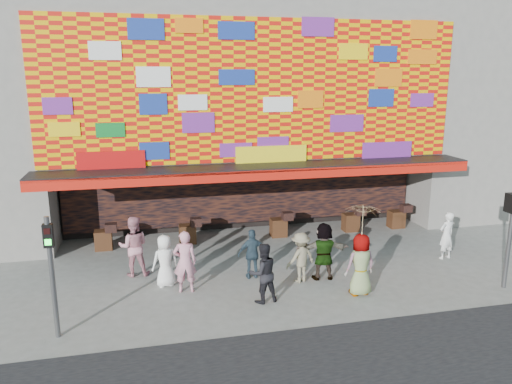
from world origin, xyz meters
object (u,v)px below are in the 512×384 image
at_px(signal_right, 511,227).
at_px(ped_e, 253,254).
at_px(signal_left, 51,264).
at_px(ped_f, 324,251).
at_px(ped_c, 263,273).
at_px(ped_d, 301,257).
at_px(ped_i, 134,246).
at_px(ped_h, 446,235).
at_px(ped_g, 361,265).
at_px(ped_a, 165,261).
at_px(ped_b, 185,262).
at_px(parasol, 363,222).

distance_m(signal_right, ped_e, 7.54).
distance_m(signal_left, ped_f, 7.71).
bearing_deg(ped_c, ped_d, -153.50).
bearing_deg(ped_i, signal_right, 165.75).
bearing_deg(ped_c, signal_left, -2.61).
relative_size(signal_left, ped_h, 1.84).
bearing_deg(ped_g, ped_e, -39.68).
relative_size(ped_a, ped_b, 0.86).
distance_m(signal_left, ped_i, 3.99).
relative_size(ped_c, ped_e, 1.08).
xyz_separation_m(ped_a, ped_b, (0.54, -0.53, 0.13)).
bearing_deg(parasol, ped_b, 164.65).
bearing_deg(ped_h, signal_left, -1.38).
bearing_deg(signal_left, ped_b, 30.06).
relative_size(ped_h, ped_i, 0.86).
relative_size(signal_left, ped_f, 1.68).
distance_m(ped_b, ped_e, 2.17).
distance_m(ped_b, ped_f, 4.19).
xyz_separation_m(ped_a, ped_h, (9.40, 0.13, 0.03)).
height_order(ped_i, parasol, parasol).
xyz_separation_m(ped_b, ped_g, (4.81, -1.32, -0.02)).
bearing_deg(parasol, ped_g, -90.00).
height_order(signal_right, ped_e, signal_right).
bearing_deg(ped_d, signal_right, 142.62).
relative_size(ped_b, ped_g, 1.02).
bearing_deg(ped_f, ped_a, 0.22).
bearing_deg(ped_i, parasol, 158.89).
relative_size(ped_d, ped_f, 0.86).
relative_size(ped_c, ped_h, 1.03).
distance_m(signal_left, ped_h, 12.40).
bearing_deg(parasol, ped_a, 160.98).
xyz_separation_m(ped_a, ped_c, (2.55, -1.68, 0.06)).
xyz_separation_m(signal_left, ped_i, (1.80, 3.44, -0.91)).
relative_size(ped_d, ped_h, 0.94).
relative_size(signal_left, ped_i, 1.58).
bearing_deg(ped_b, ped_e, -161.24).
height_order(ped_b, ped_c, ped_b).
bearing_deg(ped_g, ped_a, -24.52).
bearing_deg(ped_a, ped_d, 155.20).
bearing_deg(ped_d, signal_left, -4.92).
relative_size(ped_c, ped_g, 0.94).
xyz_separation_m(ped_f, ped_g, (0.62, -1.29, 0.00)).
xyz_separation_m(signal_left, ped_c, (5.24, 0.72, -1.02)).
height_order(ped_g, parasol, parasol).
xyz_separation_m(ped_f, ped_i, (-5.63, 1.61, 0.06)).
relative_size(ped_a, ped_d, 1.02).
bearing_deg(signal_right, signal_left, 180.00).
distance_m(signal_right, parasol, 4.40).
distance_m(signal_left, parasol, 8.07).
relative_size(ped_d, parasol, 0.81).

